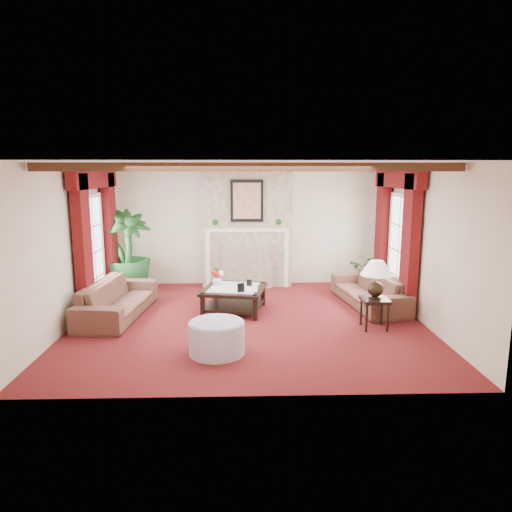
{
  "coord_description": "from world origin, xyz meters",
  "views": [
    {
      "loc": [
        -0.1,
        -7.68,
        2.58
      ],
      "look_at": [
        0.14,
        0.4,
        1.08
      ],
      "focal_mm": 32.0,
      "sensor_mm": 36.0,
      "label": 1
    }
  ],
  "objects_px": {
    "potted_palm": "(128,270)",
    "coffee_table": "(234,299)",
    "sofa_right": "(369,285)",
    "ottoman": "(217,338)",
    "sofa_left": "(117,293)",
    "side_table": "(374,313)"
  },
  "relations": [
    {
      "from": "side_table",
      "to": "coffee_table",
      "type": "bearing_deg",
      "value": 156.33
    },
    {
      "from": "sofa_left",
      "to": "coffee_table",
      "type": "relative_size",
      "value": 2.04
    },
    {
      "from": "coffee_table",
      "to": "side_table",
      "type": "height_order",
      "value": "side_table"
    },
    {
      "from": "ottoman",
      "to": "sofa_left",
      "type": "bearing_deg",
      "value": 136.65
    },
    {
      "from": "potted_palm",
      "to": "side_table",
      "type": "height_order",
      "value": "potted_palm"
    },
    {
      "from": "sofa_left",
      "to": "potted_palm",
      "type": "xyz_separation_m",
      "value": [
        -0.2,
        1.63,
        0.07
      ]
    },
    {
      "from": "sofa_right",
      "to": "potted_palm",
      "type": "distance_m",
      "value": 5.04
    },
    {
      "from": "coffee_table",
      "to": "sofa_right",
      "type": "bearing_deg",
      "value": 17.4
    },
    {
      "from": "coffee_table",
      "to": "ottoman",
      "type": "distance_m",
      "value": 2.04
    },
    {
      "from": "sofa_right",
      "to": "potted_palm",
      "type": "xyz_separation_m",
      "value": [
        -4.92,
        1.08,
        0.09
      ]
    },
    {
      "from": "sofa_right",
      "to": "ottoman",
      "type": "relative_size",
      "value": 2.72
    },
    {
      "from": "potted_palm",
      "to": "sofa_right",
      "type": "bearing_deg",
      "value": -12.42
    },
    {
      "from": "side_table",
      "to": "sofa_right",
      "type": "bearing_deg",
      "value": 78.19
    },
    {
      "from": "side_table",
      "to": "sofa_left",
      "type": "bearing_deg",
      "value": 170.12
    },
    {
      "from": "ottoman",
      "to": "side_table",
      "type": "bearing_deg",
      "value": 21.28
    },
    {
      "from": "sofa_right",
      "to": "side_table",
      "type": "height_order",
      "value": "sofa_right"
    },
    {
      "from": "sofa_right",
      "to": "side_table",
      "type": "relative_size",
      "value": 4.23
    },
    {
      "from": "sofa_right",
      "to": "ottoman",
      "type": "xyz_separation_m",
      "value": [
        -2.84,
        -2.32,
        -0.18
      ]
    },
    {
      "from": "sofa_left",
      "to": "potted_palm",
      "type": "distance_m",
      "value": 1.65
    },
    {
      "from": "sofa_right",
      "to": "side_table",
      "type": "distance_m",
      "value": 1.36
    },
    {
      "from": "side_table",
      "to": "ottoman",
      "type": "distance_m",
      "value": 2.75
    },
    {
      "from": "potted_palm",
      "to": "coffee_table",
      "type": "distance_m",
      "value": 2.69
    }
  ]
}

